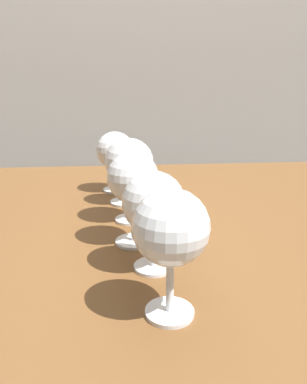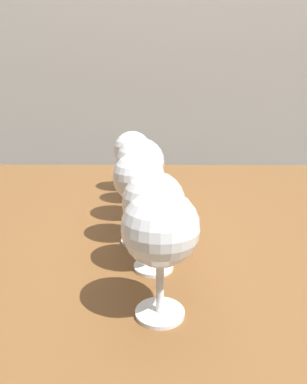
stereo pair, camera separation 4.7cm
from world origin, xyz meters
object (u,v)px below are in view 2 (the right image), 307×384
Objects in this scene: wine_glass_white at (160,230)px; wine_glass_port at (139,160)px; wine_glass_chardonnay at (154,204)px; wine_glass_pinot at (132,151)px; wine_glass_cabernet at (140,163)px; wine_glass_rose at (139,179)px.

wine_glass_white reaches higher than wine_glass_port.
wine_glass_pinot is at bearing 98.04° from wine_glass_chardonnay.
wine_glass_rose is at bearing -88.60° from wine_glass_cabernet.
wine_glass_chardonnay is at bearing -81.96° from wine_glass_pinot.
wine_glass_rose is at bearing 99.63° from wine_glass_white.
wine_glass_white is 0.20m from wine_glass_rose.
wine_glass_cabernet is at bearing 98.10° from wine_glass_chardonnay.
wine_glass_white is 0.51m from wine_glass_pinot.
wine_glass_cabernet is (-0.03, 0.19, 0.02)m from wine_glass_chardonnay.
wine_glass_pinot is (-0.02, 0.10, 0.00)m from wine_glass_port.
wine_glass_cabernet is at bearing -85.46° from wine_glass_port.
wine_glass_white is at bearing -83.17° from wine_glass_cabernet.
wine_glass_port is 0.10m from wine_glass_pinot.
wine_glass_port is at bearing 93.03° from wine_glass_rose.
wine_glass_white is 0.30m from wine_glass_cabernet.
wine_glass_chardonnay reaches higher than wine_glass_port.
wine_glass_pinot is at bearing 95.84° from wine_glass_rose.
wine_glass_pinot is at bearing 97.99° from wine_glass_cabernet.
wine_glass_rose reaches higher than wine_glass_pinot.
wine_glass_cabernet reaches higher than wine_glass_pinot.
wine_glass_chardonnay is 0.93× the size of wine_glass_rose.
wine_glass_port is at bearing 96.81° from wine_glass_chardonnay.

